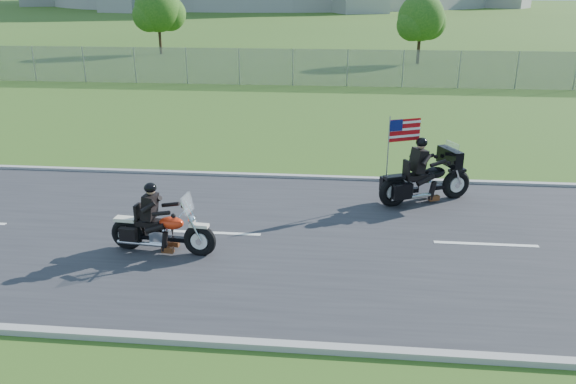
# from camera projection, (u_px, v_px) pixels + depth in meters

# --- Properties ---
(ground) EXTENTS (420.00, 420.00, 0.00)m
(ground) POSITION_uv_depth(u_px,v_px,m) (301.00, 238.00, 12.44)
(ground) COLOR #2C4C17
(ground) RESTS_ON ground
(road) EXTENTS (120.00, 8.00, 0.04)m
(road) POSITION_uv_depth(u_px,v_px,m) (301.00, 237.00, 12.43)
(road) COLOR #28282B
(road) RESTS_ON ground
(curb_north) EXTENTS (120.00, 0.18, 0.12)m
(curb_north) POSITION_uv_depth(u_px,v_px,m) (311.00, 177.00, 16.20)
(curb_north) COLOR #9E9B93
(curb_north) RESTS_ON ground
(curb_south) EXTENTS (120.00, 0.18, 0.12)m
(curb_south) POSITION_uv_depth(u_px,v_px,m) (280.00, 346.00, 8.64)
(curb_south) COLOR #9E9B93
(curb_south) RESTS_ON ground
(fence) EXTENTS (60.00, 0.03, 2.00)m
(fence) POSITION_uv_depth(u_px,v_px,m) (239.00, 67.00, 31.22)
(fence) COLOR gray
(fence) RESTS_ON ground
(tree_fence_near) EXTENTS (3.52, 3.28, 4.75)m
(tree_fence_near) POSITION_uv_depth(u_px,v_px,m) (421.00, 20.00, 38.88)
(tree_fence_near) COLOR #382316
(tree_fence_near) RESTS_ON ground
(tree_fence_mid) EXTENTS (3.96, 3.69, 5.30)m
(tree_fence_mid) POSITION_uv_depth(u_px,v_px,m) (159.00, 11.00, 44.35)
(tree_fence_mid) COLOR #382316
(tree_fence_mid) RESTS_ON ground
(motorcycle_lead) EXTENTS (2.31, 0.69, 1.55)m
(motorcycle_lead) POSITION_uv_depth(u_px,v_px,m) (161.00, 231.00, 11.60)
(motorcycle_lead) COLOR black
(motorcycle_lead) RESTS_ON ground
(motorcycle_follow) EXTENTS (2.47, 1.39, 2.19)m
(motorcycle_follow) POSITION_uv_depth(u_px,v_px,m) (425.00, 181.00, 14.26)
(motorcycle_follow) COLOR black
(motorcycle_follow) RESTS_ON ground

